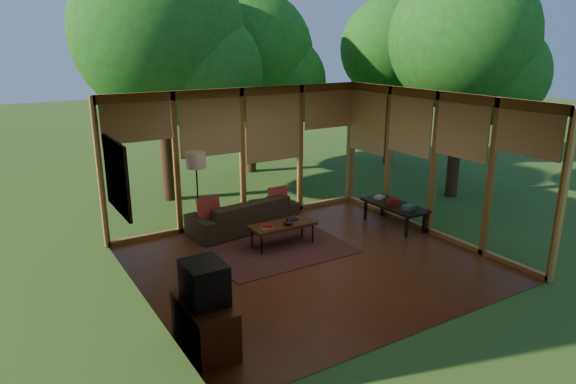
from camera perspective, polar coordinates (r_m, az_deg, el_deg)
floor at (r=8.68m, az=2.59°, el=-7.81°), size 5.50×5.50×0.00m
ceiling at (r=7.97m, az=2.85°, el=10.19°), size 5.50×5.50×0.00m
wall_left at (r=7.12m, az=-15.98°, el=-2.35°), size 0.04×5.00×2.70m
wall_front at (r=6.41m, az=15.35°, el=-4.38°), size 5.50×0.04×2.70m
window_wall_back at (r=10.32m, az=-5.09°, el=3.99°), size 5.50×0.12×2.70m
window_wall_right at (r=9.98m, az=15.93°, el=2.99°), size 0.12×5.00×2.70m
exterior_lawn at (r=19.48m, az=9.04°, el=5.67°), size 40.00×40.00×0.00m
tree_nw at (r=11.88m, az=-14.22°, el=16.73°), size 3.74×3.74×5.60m
tree_ne at (r=14.34m, az=-4.55°, el=14.89°), size 3.56×3.56×4.97m
tree_se at (r=12.35m, az=18.84°, el=15.87°), size 3.24×3.24×5.25m
tree_far at (r=15.49m, az=11.23°, el=15.36°), size 2.84×2.84×4.79m
rug at (r=9.17m, az=-1.06°, el=-6.41°), size 2.44×1.73×0.01m
sofa at (r=10.06m, az=-4.93°, el=-2.45°), size 2.25×1.08×0.63m
pillow_left at (r=9.64m, az=-8.82°, el=-1.76°), size 0.41×0.22×0.43m
pillow_right at (r=10.28m, az=-1.11°, el=-0.50°), size 0.38×0.20×0.39m
ct_book_lower at (r=8.98m, az=-2.37°, el=-3.94°), size 0.21×0.18×0.03m
ct_book_upper at (r=8.97m, az=-2.37°, el=-3.76°), size 0.21×0.19×0.03m
ct_book_side at (r=9.37m, az=0.46°, el=-3.04°), size 0.19×0.14×0.03m
ct_bowl at (r=9.12m, az=-0.01°, el=-3.45°), size 0.16×0.16×0.07m
media_cabinet at (r=6.42m, az=-9.23°, el=-14.34°), size 0.50×1.00×0.60m
television at (r=6.17m, az=-9.29°, el=-9.90°), size 0.45×0.55×0.50m
console_book_a at (r=10.11m, az=13.30°, el=-1.67°), size 0.27×0.22×0.09m
console_book_b at (r=10.41m, az=11.58°, el=-0.99°), size 0.26×0.22×0.10m
console_book_c at (r=10.70m, az=10.13°, el=-0.56°), size 0.25×0.22×0.06m
floor_lamp at (r=9.45m, az=-10.18°, el=2.97°), size 0.36×0.36×1.65m
coffee_table at (r=9.20m, az=-0.61°, el=-3.74°), size 1.20×0.50×0.43m
side_console at (r=10.40m, az=11.74°, el=-1.56°), size 0.60×1.40×0.46m
wall_painting at (r=8.38m, az=-18.48°, el=1.67°), size 0.06×1.35×1.15m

